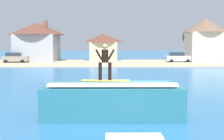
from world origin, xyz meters
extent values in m
plane|color=#29679B|center=(0.00, 0.00, 0.00)|extent=(260.00, 260.00, 0.00)
cube|color=#286C7E|center=(-1.73, -0.07, 0.76)|extent=(6.49, 3.36, 1.53)
cube|color=#286C7E|center=(-1.73, -0.49, 1.61)|extent=(5.52, 1.51, 0.17)
cube|color=white|center=(-1.73, -1.17, 1.65)|extent=(5.84, 0.61, 0.12)
cube|color=#EAD159|center=(-2.05, -0.25, 1.74)|extent=(2.32, 0.60, 0.06)
cube|color=black|center=(-2.05, -0.25, 1.77)|extent=(2.11, 0.23, 0.01)
cylinder|color=black|center=(-2.32, -0.32, 2.20)|extent=(0.16, 0.16, 0.84)
cylinder|color=black|center=(-1.85, -0.32, 2.20)|extent=(0.16, 0.16, 0.84)
cylinder|color=black|center=(-2.09, -0.32, 2.92)|extent=(0.32, 0.32, 0.61)
sphere|color=tan|center=(-2.09, -0.32, 3.38)|extent=(0.24, 0.24, 0.24)
cylinder|color=black|center=(-2.38, -0.32, 2.99)|extent=(0.35, 0.10, 0.53)
cylinder|color=black|center=(-1.79, -0.32, 2.99)|extent=(0.35, 0.10, 0.53)
cube|color=tan|center=(0.00, 39.79, 0.06)|extent=(120.00, 19.43, 0.13)
cube|color=gray|center=(-18.22, 40.18, 0.77)|extent=(4.40, 1.73, 0.90)
cube|color=#262D38|center=(-18.55, 40.18, 1.54)|extent=(2.42, 1.56, 0.64)
cylinder|color=black|center=(-16.79, 41.10, 0.32)|extent=(0.64, 0.22, 0.64)
cylinder|color=black|center=(-16.79, 39.27, 0.32)|extent=(0.64, 0.22, 0.64)
cylinder|color=black|center=(-19.65, 41.10, 0.32)|extent=(0.64, 0.22, 0.64)
cylinder|color=black|center=(-19.65, 39.27, 0.32)|extent=(0.64, 0.22, 0.64)
cube|color=silver|center=(10.34, 41.43, 0.77)|extent=(4.44, 1.75, 0.90)
cube|color=#262D38|center=(10.00, 41.43, 1.54)|extent=(2.44, 1.57, 0.64)
cylinder|color=black|center=(11.78, 42.35, 0.32)|extent=(0.64, 0.22, 0.64)
cylinder|color=black|center=(11.78, 40.50, 0.32)|extent=(0.64, 0.22, 0.64)
cylinder|color=black|center=(8.89, 42.35, 0.32)|extent=(0.64, 0.22, 0.64)
cylinder|color=black|center=(8.89, 40.50, 0.32)|extent=(0.64, 0.22, 0.64)
cube|color=#9EA3AD|center=(-15.47, 45.00, 2.51)|extent=(7.28, 8.47, 5.01)
cone|color=brown|center=(-15.47, 45.00, 6.16)|extent=(10.50, 10.50, 2.29)
cube|color=brown|center=(-13.65, 43.73, 6.66)|extent=(0.60, 0.60, 1.80)
cube|color=beige|center=(15.48, 43.08, 2.72)|extent=(6.25, 6.25, 5.43)
cone|color=brown|center=(15.48, 43.08, 6.67)|extent=(7.75, 7.75, 2.48)
cube|color=beige|center=(-3.10, 46.95, 1.82)|extent=(5.11, 6.35, 3.64)
cone|color=brown|center=(-3.10, 46.95, 4.45)|extent=(7.87, 7.87, 1.62)
cylinder|color=brown|center=(13.91, 47.14, 1.84)|extent=(0.41, 0.41, 3.68)
sphere|color=#305936|center=(13.91, 47.14, 4.70)|extent=(3.40, 3.40, 3.40)
cube|color=white|center=(-0.95, -4.20, 0.05)|extent=(2.12, 1.53, 0.10)
camera|label=1|loc=(-1.84, -15.54, 3.55)|focal=51.64mm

